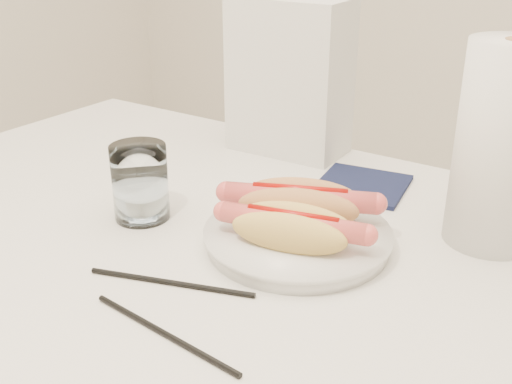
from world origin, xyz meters
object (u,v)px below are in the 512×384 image
Objects in this scene: hotdog_right at (292,228)px; paper_towel_roll at (503,146)px; plate at (297,239)px; table at (215,274)px; napkin_box at (290,77)px; hotdog_left at (300,203)px; water_glass at (140,182)px.

paper_towel_roll is (0.18, 0.18, 0.09)m from hotdog_right.
paper_towel_roll reaches higher than hotdog_right.
plate is at bearing 95.11° from hotdog_right.
napkin_box is (-0.09, 0.34, 0.19)m from table.
table is 0.40m from paper_towel_roll.
napkin_box is (-0.18, 0.27, 0.09)m from hotdog_left.
napkin_box is 0.42m from paper_towel_roll.
paper_towel_roll is at bearing 31.33° from hotdog_right.
napkin_box is at bearing 105.05° from table.
hotdog_right is at bearing 4.27° from water_glass.
hotdog_left is 1.80× the size of water_glass.
hotdog_right is 0.70× the size of paper_towel_roll.
paper_towel_roll is at bearing 32.27° from table.
table is 0.40m from napkin_box.
napkin_box reaches higher than paper_towel_roll.
hotdog_right is (0.01, -0.03, 0.03)m from plate.
water_glass is 0.40× the size of napkin_box.
hotdog_right is 0.68× the size of napkin_box.
hotdog_right is (0.03, -0.06, -0.00)m from hotdog_left.
water_glass is (-0.20, -0.08, 0.01)m from hotdog_left.
water_glass is at bearing -174.03° from table.
table is 0.15m from hotdog_right.
plate is 0.38m from napkin_box.
plate is at bearing -142.09° from paper_towel_roll.
napkin_box is (-0.21, 0.33, 0.09)m from hotdog_right.
plate is 0.90× the size of paper_towel_roll.
hotdog_right is 0.40m from napkin_box.
water_glass is at bearing -154.12° from paper_towel_roll.
hotdog_left is at bearing 36.95° from table.
table is 0.16m from water_glass.
plate reaches higher than table.
plate is 0.23m from water_glass.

